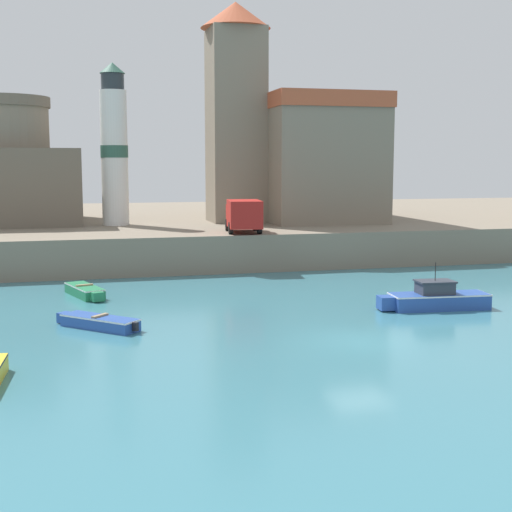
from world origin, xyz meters
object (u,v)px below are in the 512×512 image
object	(u,v)px
dinghy_blue_3	(98,322)
lighthouse	(114,147)
dinghy_green_0	(85,291)
church	(293,150)
motorboat_blue_4	(436,298)
fortress	(7,177)
truck_on_quay	(244,215)

from	to	relation	value
dinghy_blue_3	lighthouse	world-z (taller)	lighthouse
dinghy_green_0	church	size ratio (longest dim) A/B	0.24
motorboat_blue_4	lighthouse	distance (m)	28.44
dinghy_blue_3	motorboat_blue_4	xyz separation A→B (m)	(16.25, 0.15, 0.23)
motorboat_blue_4	fortress	distance (m)	35.66
motorboat_blue_4	truck_on_quay	bearing A→B (deg)	112.01
church	fortress	distance (m)	22.94
lighthouse	dinghy_blue_3	bearing A→B (deg)	-95.24
dinghy_green_0	dinghy_blue_3	xyz separation A→B (m)	(0.44, -7.80, -0.02)
fortress	lighthouse	bearing A→B (deg)	-26.48
dinghy_blue_3	truck_on_quay	distance (m)	18.67
dinghy_green_0	church	bearing A→B (deg)	47.00
dinghy_green_0	truck_on_quay	size ratio (longest dim) A/B	0.90
dinghy_green_0	motorboat_blue_4	distance (m)	18.36
fortress	truck_on_quay	world-z (taller)	fortress
dinghy_green_0	church	distance (m)	26.73
dinghy_green_0	lighthouse	world-z (taller)	lighthouse
dinghy_green_0	church	world-z (taller)	church
motorboat_blue_4	truck_on_quay	xyz separation A→B (m)	(-6.13, 15.16, 3.17)
motorboat_blue_4	lighthouse	size ratio (longest dim) A/B	0.47
dinghy_blue_3	motorboat_blue_4	world-z (taller)	motorboat_blue_4
lighthouse	dinghy_green_0	bearing A→B (deg)	-99.35
dinghy_green_0	motorboat_blue_4	xyz separation A→B (m)	(16.68, -7.65, 0.21)
dinghy_blue_3	church	xyz separation A→B (m)	(16.98, 26.48, 7.93)
motorboat_blue_4	truck_on_quay	world-z (taller)	truck_on_quay
dinghy_blue_3	church	bearing A→B (deg)	57.33
fortress	truck_on_quay	size ratio (longest dim) A/B	2.47
motorboat_blue_4	dinghy_green_0	bearing A→B (deg)	155.36
church	lighthouse	distance (m)	15.09
fortress	lighthouse	world-z (taller)	lighthouse
dinghy_blue_3	fortress	bearing A→B (deg)	101.94
dinghy_green_0	lighthouse	size ratio (longest dim) A/B	0.34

